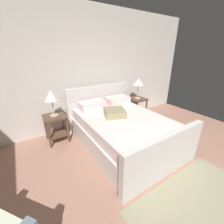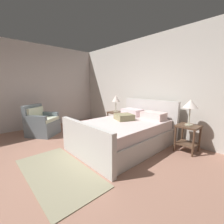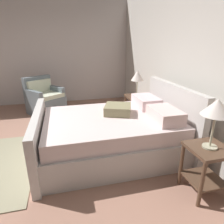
{
  "view_description": "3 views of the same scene",
  "coord_description": "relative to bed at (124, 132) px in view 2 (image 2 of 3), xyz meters",
  "views": [
    {
      "loc": [
        -1.53,
        -0.42,
        1.83
      ],
      "look_at": [
        -0.25,
        1.58,
        0.84
      ],
      "focal_mm": 23.31,
      "sensor_mm": 36.0,
      "label": 1
    },
    {
      "loc": [
        2.42,
        -0.81,
        1.45
      ],
      "look_at": [
        -0.17,
        1.57,
        0.83
      ],
      "focal_mm": 23.91,
      "sensor_mm": 36.0,
      "label": 2
    },
    {
      "loc": [
        2.84,
        1.02,
        1.71
      ],
      "look_at": [
        0.15,
        1.7,
        0.72
      ],
      "focal_mm": 31.64,
      "sensor_mm": 36.0,
      "label": 3
    }
  ],
  "objects": [
    {
      "name": "ground_plane",
      "position": [
        -0.09,
        -1.74,
        -0.35
      ],
      "size": [
        6.19,
        5.9,
        0.02
      ],
      "primitive_type": "cube",
      "color": "#A77662"
    },
    {
      "name": "wall_back",
      "position": [
        -0.09,
        1.27,
        1.07
      ],
      "size": [
        6.31,
        0.12,
        2.82
      ],
      "primitive_type": "cube",
      "color": "beige",
      "rests_on": "ground"
    },
    {
      "name": "wall_side_left",
      "position": [
        -3.24,
        -1.74,
        1.07
      ],
      "size": [
        0.12,
        6.02,
        2.82
      ],
      "primitive_type": "cube",
      "color": "silver",
      "rests_on": "ground"
    },
    {
      "name": "bed",
      "position": [
        0.0,
        0.0,
        0.0
      ],
      "size": [
        1.66,
        2.23,
        1.06
      ],
      "color": "silver",
      "rests_on": "ground"
    },
    {
      "name": "nightstand_right",
      "position": [
        1.14,
        0.81,
        0.06
      ],
      "size": [
        0.44,
        0.44,
        0.6
      ],
      "color": "brown",
      "rests_on": "ground"
    },
    {
      "name": "table_lamp_right",
      "position": [
        1.14,
        0.81,
        0.71
      ],
      "size": [
        0.31,
        0.31,
        0.56
      ],
      "color": "#B7B293",
      "rests_on": "nightstand_right"
    },
    {
      "name": "nightstand_left",
      "position": [
        -1.14,
        0.82,
        0.06
      ],
      "size": [
        0.44,
        0.44,
        0.6
      ],
      "color": "brown",
      "rests_on": "ground"
    },
    {
      "name": "table_lamp_left",
      "position": [
        -1.14,
        0.82,
        0.68
      ],
      "size": [
        0.27,
        0.27,
        0.55
      ],
      "color": "#B7B293",
      "rests_on": "nightstand_left"
    },
    {
      "name": "armchair",
      "position": [
        -2.24,
        -1.19,
        0.0
      ],
      "size": [
        1.02,
        1.01,
        0.9
      ],
      "color": "slate",
      "rests_on": "ground"
    },
    {
      "name": "area_rug",
      "position": [
        0.0,
        -1.66,
        -0.34
      ],
      "size": [
        1.86,
        0.91,
        0.01
      ],
      "primitive_type": "cube",
      "rotation": [
        0.0,
        0.0,
        -0.0
      ],
      "color": "gray",
      "rests_on": "ground"
    }
  ]
}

